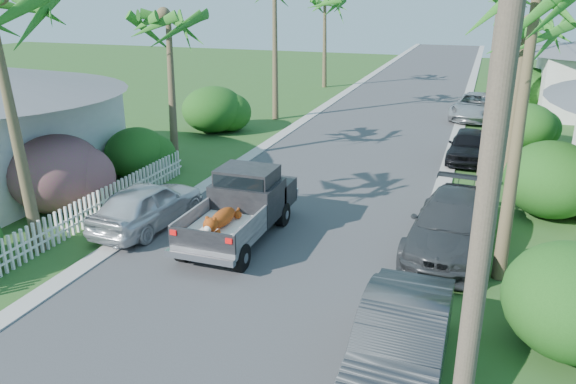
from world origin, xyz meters
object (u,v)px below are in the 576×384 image
at_px(palm_r_b, 527,23).
at_px(utility_pole_b, 493,65).
at_px(parked_car_rn, 400,344).
at_px(palm_l_b, 166,16).
at_px(utility_pole_c, 495,36).
at_px(parked_car_rd, 476,107).
at_px(palm_l_d, 326,0).
at_px(parked_car_rf, 468,146).
at_px(parked_car_rm, 452,225).
at_px(utility_pole_d, 496,23).
at_px(utility_pole_a, 484,220).
at_px(parked_car_ln, 148,205).
at_px(pickup_truck, 244,204).

height_order(palm_r_b, utility_pole_b, utility_pole_b).
bearing_deg(palm_r_b, parked_car_rn, -98.61).
bearing_deg(palm_l_b, utility_pole_c, 52.22).
bearing_deg(palm_l_b, parked_car_rd, 49.74).
relative_size(palm_l_d, utility_pole_b, 0.86).
bearing_deg(parked_car_rn, palm_l_b, 135.54).
height_order(parked_car_rf, palm_r_b, palm_r_b).
bearing_deg(palm_l_d, parked_car_rd, -35.05).
relative_size(palm_l_b, palm_r_b, 1.03).
height_order(parked_car_rn, parked_car_rd, parked_car_rn).
bearing_deg(utility_pole_c, parked_car_rm, -91.69).
bearing_deg(parked_car_rf, palm_l_b, -155.15).
xyz_separation_m(parked_car_rm, utility_pole_c, (0.62, 20.88, 3.82)).
relative_size(parked_car_rf, palm_r_b, 0.55).
relative_size(parked_car_rd, palm_r_b, 0.72).
relative_size(palm_l_d, utility_pole_d, 0.86).
relative_size(parked_car_rf, utility_pole_b, 0.44).
bearing_deg(utility_pole_b, palm_l_d, 119.95).
bearing_deg(parked_car_rn, utility_pole_a, -68.41).
bearing_deg(utility_pole_a, utility_pole_b, 90.00).
height_order(parked_car_ln, palm_l_b, palm_l_b).
relative_size(pickup_truck, utility_pole_b, 0.57).
xyz_separation_m(parked_car_rm, palm_r_b, (1.62, 7.88, 5.17)).
distance_m(palm_r_b, utility_pole_d, 28.05).
distance_m(parked_car_rf, utility_pole_a, 19.18).
relative_size(palm_l_b, palm_l_d, 0.96).
relative_size(pickup_truck, parked_car_ln, 1.19).
distance_m(palm_l_b, palm_l_d, 22.00).
height_order(parked_car_rn, parked_car_rf, parked_car_rn).
bearing_deg(palm_l_d, palm_l_b, -90.78).
height_order(parked_car_rf, palm_l_b, palm_l_b).
bearing_deg(parked_car_ln, parked_car_rn, 154.74).
bearing_deg(parked_car_rm, palm_r_b, 83.40).
xyz_separation_m(parked_car_rd, parked_car_ln, (-9.16, -20.20, 0.01)).
height_order(parked_car_rm, utility_pole_b, utility_pole_b).
distance_m(palm_l_b, palm_r_b, 13.73).
distance_m(palm_l_b, utility_pole_b, 12.54).
height_order(pickup_truck, utility_pole_c, utility_pole_c).
height_order(parked_car_rd, palm_r_b, palm_r_b).
relative_size(pickup_truck, parked_car_rm, 0.95).
bearing_deg(palm_l_b, palm_r_b, 12.62).
bearing_deg(parked_car_rn, parked_car_rm, 85.39).
bearing_deg(utility_pole_b, parked_car_rn, -95.36).
distance_m(palm_l_d, palm_r_b, 23.08).
bearing_deg(parked_car_rd, utility_pole_d, 95.42).
xyz_separation_m(parked_car_rd, palm_l_b, (-11.80, -13.93, 5.42)).
bearing_deg(parked_car_rd, parked_car_ln, -106.96).
bearing_deg(parked_car_rd, parked_car_rf, -82.56).
height_order(parked_car_rn, utility_pole_c, utility_pole_c).
relative_size(palm_l_b, utility_pole_b, 0.82).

